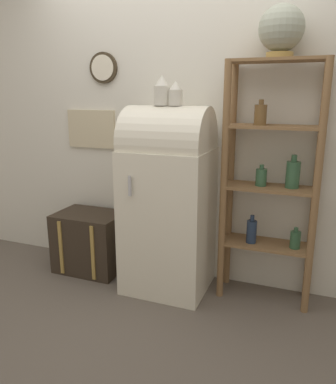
{
  "coord_description": "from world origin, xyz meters",
  "views": [
    {
      "loc": [
        1.0,
        -2.31,
        1.51
      ],
      "look_at": [
        -0.0,
        0.27,
        0.79
      ],
      "focal_mm": 35.0,
      "sensor_mm": 36.0,
      "label": 1
    }
  ],
  "objects_px": {
    "vase_left": "(162,92)",
    "vase_center": "(175,94)",
    "suitcase_trunk": "(90,242)",
    "globe": "(281,29)",
    "refrigerator": "(168,197)"
  },
  "relations": [
    {
      "from": "vase_left",
      "to": "vase_center",
      "type": "distance_m",
      "value": 0.11
    },
    {
      "from": "globe",
      "to": "vase_center",
      "type": "xyz_separation_m",
      "value": [
        -0.68,
        -0.14,
        -0.41
      ]
    },
    {
      "from": "refrigerator",
      "to": "vase_center",
      "type": "distance_m",
      "value": 0.77
    },
    {
      "from": "suitcase_trunk",
      "to": "globe",
      "type": "relative_size",
      "value": 1.69
    },
    {
      "from": "refrigerator",
      "to": "vase_left",
      "type": "bearing_deg",
      "value": -166.78
    },
    {
      "from": "vase_left",
      "to": "vase_center",
      "type": "bearing_deg",
      "value": -1.26
    },
    {
      "from": "suitcase_trunk",
      "to": "vase_center",
      "type": "relative_size",
      "value": 3.37
    },
    {
      "from": "suitcase_trunk",
      "to": "refrigerator",
      "type": "bearing_deg",
      "value": -2.72
    },
    {
      "from": "refrigerator",
      "to": "globe",
      "type": "xyz_separation_m",
      "value": [
        0.74,
        0.13,
        1.17
      ]
    },
    {
      "from": "suitcase_trunk",
      "to": "vase_left",
      "type": "bearing_deg",
      "value": -3.73
    },
    {
      "from": "suitcase_trunk",
      "to": "globe",
      "type": "distance_m",
      "value": 2.23
    },
    {
      "from": "suitcase_trunk",
      "to": "globe",
      "type": "xyz_separation_m",
      "value": [
        1.49,
        0.09,
        1.66
      ]
    },
    {
      "from": "refrigerator",
      "to": "suitcase_trunk",
      "type": "relative_size",
      "value": 2.52
    },
    {
      "from": "globe",
      "to": "vase_center",
      "type": "bearing_deg",
      "value": -168.2
    },
    {
      "from": "globe",
      "to": "suitcase_trunk",
      "type": "bearing_deg",
      "value": -176.4
    }
  ]
}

